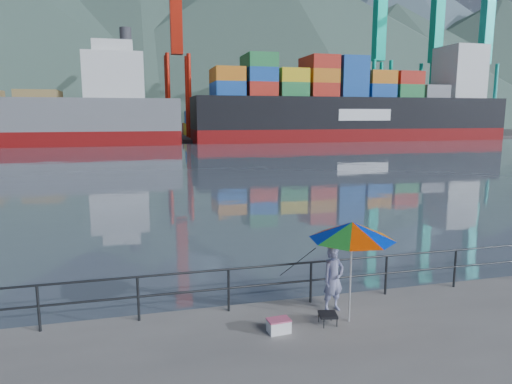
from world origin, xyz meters
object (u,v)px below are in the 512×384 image
(bulk_carrier, at_px, (10,118))
(cooler_bag, at_px, (279,326))
(fisherman, at_px, (333,279))
(beach_umbrella, at_px, (352,231))
(container_ship, at_px, (361,108))

(bulk_carrier, bearing_deg, cooler_bag, -72.68)
(bulk_carrier, bearing_deg, fisherman, -71.35)
(cooler_bag, xyz_separation_m, bulk_carrier, (-21.51, 68.99, 3.95))
(fisherman, height_order, beach_umbrella, beach_umbrella)
(fisherman, xyz_separation_m, beach_umbrella, (0.11, -0.63, 1.29))
(fisherman, bearing_deg, beach_umbrella, -94.82)
(fisherman, distance_m, bulk_carrier, 72.12)
(cooler_bag, height_order, bulk_carrier, bulk_carrier)
(fisherman, relative_size, container_ship, 0.03)
(fisherman, bearing_deg, container_ship, 47.59)
(beach_umbrella, xyz_separation_m, bulk_carrier, (-23.15, 68.90, 2.04))
(beach_umbrella, bearing_deg, cooler_bag, -176.60)
(fisherman, xyz_separation_m, container_ship, (36.32, 69.87, 5.08))
(fisherman, distance_m, container_ship, 78.91)
(cooler_bag, distance_m, bulk_carrier, 72.38)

